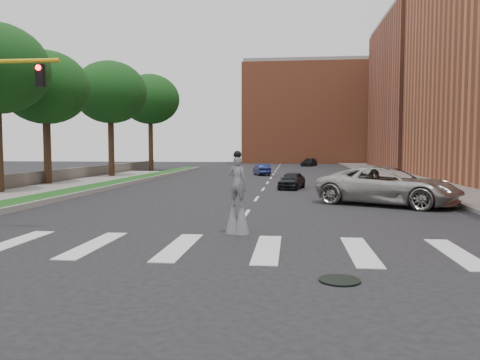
{
  "coord_description": "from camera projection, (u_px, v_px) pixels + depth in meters",
  "views": [
    {
      "loc": [
        1.95,
        -12.1,
        2.89
      ],
      "look_at": [
        0.08,
        4.78,
        1.7
      ],
      "focal_mm": 35.0,
      "sensor_mm": 36.0,
      "label": 1
    }
  ],
  "objects": [
    {
      "name": "median_curb",
      "position": [
        117.0,
        186.0,
        33.38
      ],
      "size": [
        0.2,
        60.0,
        0.28
      ],
      "primitive_type": "cube",
      "color": "gray",
      "rests_on": "ground"
    },
    {
      "name": "grass_median",
      "position": [
        103.0,
        186.0,
        33.49
      ],
      "size": [
        2.0,
        60.0,
        0.25
      ],
      "primitive_type": "cube",
      "color": "#144815",
      "rests_on": "ground"
    },
    {
      "name": "building_far",
      "position": [
        442.0,
        94.0,
        62.83
      ],
      "size": [
        16.0,
        22.0,
        20.0
      ],
      "primitive_type": "cube",
      "color": "#9D503A",
      "rests_on": "ground"
    },
    {
      "name": "suv_crossing",
      "position": [
        388.0,
        186.0,
        23.41
      ],
      "size": [
        7.62,
        6.18,
        1.93
      ],
      "primitive_type": "imported",
      "rotation": [
        0.0,
        0.0,
        1.06
      ],
      "color": "#A5A39C",
      "rests_on": "ground"
    },
    {
      "name": "tree_4",
      "position": [
        110.0,
        93.0,
        44.12
      ],
      "size": [
        6.88,
        6.88,
        11.01
      ],
      "color": "#301E13",
      "rests_on": "ground"
    },
    {
      "name": "car_far",
      "position": [
        309.0,
        162.0,
        71.69
      ],
      "size": [
        3.03,
        4.48,
        1.2
      ],
      "primitive_type": "imported",
      "rotation": [
        0.0,
        0.0,
        -0.36
      ],
      "color": "black",
      "rests_on": "ground"
    },
    {
      "name": "stilt_performer",
      "position": [
        237.0,
        202.0,
        15.57
      ],
      "size": [
        0.83,
        0.61,
        2.78
      ],
      "rotation": [
        0.0,
        0.0,
        2.84
      ],
      "color": "#301E13",
      "rests_on": "ground"
    },
    {
      "name": "building_backdrop",
      "position": [
        314.0,
        115.0,
        88.46
      ],
      "size": [
        26.0,
        14.0,
        18.0
      ],
      "primitive_type": "cube",
      "color": "#B55C38",
      "rests_on": "ground"
    },
    {
      "name": "manhole",
      "position": [
        340.0,
        280.0,
        10.1
      ],
      "size": [
        0.9,
        0.9,
        0.04
      ],
      "primitive_type": "cylinder",
      "color": "black",
      "rests_on": "ground"
    },
    {
      "name": "stone_wall",
      "position": [
        45.0,
        178.0,
        36.05
      ],
      "size": [
        0.5,
        56.0,
        1.1
      ],
      "primitive_type": "cube",
      "color": "#5A544D",
      "rests_on": "ground"
    },
    {
      "name": "ground_plane",
      "position": [
        217.0,
        256.0,
        12.41
      ],
      "size": [
        160.0,
        160.0,
        0.0
      ],
      "primitive_type": "plane",
      "color": "black",
      "rests_on": "ground"
    },
    {
      "name": "tree_3",
      "position": [
        46.0,
        88.0,
        34.74
      ],
      "size": [
        6.41,
        6.41,
        10.07
      ],
      "color": "#301E13",
      "rests_on": "ground"
    },
    {
      "name": "car_near",
      "position": [
        292.0,
        180.0,
        32.48
      ],
      "size": [
        2.16,
        3.72,
        1.19
      ],
      "primitive_type": "imported",
      "rotation": [
        0.0,
        0.0,
        -0.23
      ],
      "color": "black",
      "rests_on": "ground"
    },
    {
      "name": "tree_5",
      "position": [
        150.0,
        100.0,
        56.05
      ],
      "size": [
        7.01,
        7.01,
        11.64
      ],
      "color": "#301E13",
      "rests_on": "ground"
    },
    {
      "name": "car_mid",
      "position": [
        262.0,
        170.0,
        48.59
      ],
      "size": [
        2.14,
        3.75,
        1.17
      ],
      "primitive_type": "imported",
      "rotation": [
        0.0,
        0.0,
        3.41
      ],
      "color": "#151D49",
      "rests_on": "ground"
    },
    {
      "name": "sidewalk_right",
      "position": [
        430.0,
        184.0,
        35.82
      ],
      "size": [
        5.0,
        90.0,
        0.18
      ],
      "primitive_type": "cube",
      "color": "gray",
      "rests_on": "ground"
    }
  ]
}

